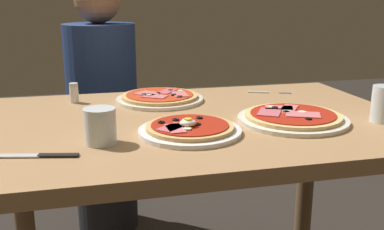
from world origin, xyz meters
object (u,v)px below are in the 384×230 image
at_px(pizza_across_right, 160,98).
at_px(knife, 41,156).
at_px(salt_shaker, 74,93).
at_px(pizza_across_left, 292,118).
at_px(water_glass_far, 100,128).
at_px(fork, 266,92).
at_px(diner_person, 103,115).
at_px(dining_table, 197,155).
at_px(water_glass_near, 384,106).
at_px(pizza_foreground, 190,129).

bearing_deg(pizza_across_right, knife, -126.40).
bearing_deg(salt_shaker, pizza_across_left, -32.37).
distance_m(water_glass_far, fork, 0.76).
bearing_deg(diner_person, water_glass_far, 87.57).
height_order(dining_table, pizza_across_right, pizza_across_right).
distance_m(pizza_across_left, fork, 0.39).
bearing_deg(water_glass_far, fork, 35.87).
height_order(pizza_across_right, fork, pizza_across_right).
relative_size(dining_table, salt_shaker, 18.60).
bearing_deg(dining_table, water_glass_far, -149.40).
distance_m(dining_table, fork, 0.45).
bearing_deg(water_glass_near, pizza_foreground, 178.00).
xyz_separation_m(pizza_foreground, pizza_across_right, (-0.01, 0.38, -0.00)).
xyz_separation_m(dining_table, diner_person, (-0.24, 0.81, -0.08)).
height_order(pizza_across_right, salt_shaker, salt_shaker).
distance_m(salt_shaker, diner_person, 0.58).
xyz_separation_m(pizza_across_left, water_glass_far, (-0.54, -0.07, 0.03)).
height_order(water_glass_far, knife, water_glass_far).
bearing_deg(water_glass_near, pizza_across_left, 166.27).
relative_size(fork, knife, 0.78).
bearing_deg(salt_shaker, pizza_across_right, -9.10).
relative_size(knife, diner_person, 0.16).
bearing_deg(water_glass_far, water_glass_near, 0.61).
relative_size(dining_table, water_glass_far, 14.07).
bearing_deg(dining_table, pizza_across_left, -21.36).
height_order(dining_table, fork, fork).
bearing_deg(dining_table, salt_shaker, 141.06).
bearing_deg(pizza_across_right, diner_person, 106.73).
distance_m(pizza_foreground, pizza_across_left, 0.31).
bearing_deg(knife, water_glass_far, 25.12).
relative_size(water_glass_far, salt_shaker, 1.32).
distance_m(knife, diner_person, 1.08).
bearing_deg(pizza_across_left, pizza_across_right, 133.75).
bearing_deg(pizza_across_left, salt_shaker, 147.63).
bearing_deg(dining_table, water_glass_near, -17.65).
bearing_deg(fork, pizza_across_left, -101.66).
xyz_separation_m(pizza_foreground, knife, (-0.36, -0.09, -0.01)).
relative_size(pizza_across_right, salt_shaker, 4.41).
height_order(pizza_foreground, pizza_across_right, pizza_foreground).
bearing_deg(pizza_foreground, pizza_across_right, 92.11).
distance_m(dining_table, pizza_across_right, 0.28).
distance_m(fork, diner_person, 0.81).
relative_size(salt_shaker, diner_person, 0.06).
bearing_deg(pizza_across_left, fork, 78.34).
bearing_deg(pizza_across_left, water_glass_far, -172.64).
xyz_separation_m(dining_table, fork, (0.33, 0.28, 0.12)).
bearing_deg(water_glass_far, dining_table, 30.60).
xyz_separation_m(dining_table, knife, (-0.42, -0.23, 0.12)).
bearing_deg(diner_person, pizza_across_left, 118.59).
bearing_deg(diner_person, pizza_foreground, 101.05).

